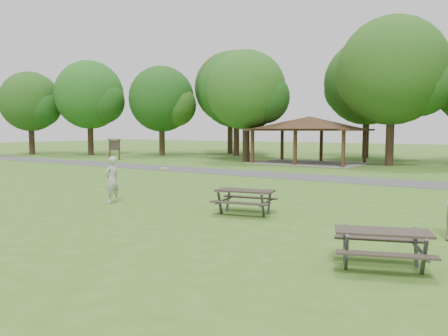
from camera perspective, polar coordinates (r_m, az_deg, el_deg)
ground at (r=13.53m, az=-13.07°, el=-6.53°), size 160.00×160.00×0.00m
asphalt_path at (r=25.18m, az=10.71°, el=-1.16°), size 120.00×3.20×0.02m
pavilion at (r=35.81m, az=11.09°, el=5.53°), size 8.60×7.01×3.76m
notice_board at (r=40.19m, az=-14.13°, el=2.91°), size 1.60×0.30×1.88m
tree_row_a at (r=48.91m, az=-17.07°, el=8.86°), size 7.56×7.20×9.97m
tree_row_b at (r=46.28m, az=-8.06°, el=8.66°), size 7.14×6.80×9.28m
tree_row_c at (r=44.98m, az=1.76°, el=9.93°), size 8.19×7.80×10.67m
tree_row_d at (r=36.80m, az=3.07°, el=9.82°), size 6.93×6.60×9.27m
tree_row_e at (r=35.19m, az=21.26°, el=11.37°), size 8.40×8.00×11.02m
tree_deep_a at (r=49.57m, az=0.93°, el=10.16°), size 8.40×8.00×11.38m
tree_deep_b at (r=43.88m, az=18.33°, el=10.26°), size 8.40×8.00×11.13m
tree_flank_left at (r=51.94m, az=-23.90°, el=7.72°), size 6.72×6.40×8.93m
picnic_table_middle at (r=13.93m, az=2.74°, el=-3.62°), size 2.11×1.83×0.79m
picnic_table_far at (r=9.06m, az=19.98°, el=-8.76°), size 2.16×1.95×0.77m
frisbee_in_flight at (r=14.97m, az=-7.85°, el=-0.01°), size 0.31×0.31×0.02m
frisbee_thrower at (r=16.55m, az=-14.41°, el=-1.48°), size 0.43×0.64×1.71m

